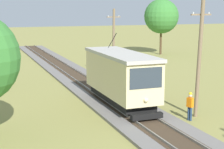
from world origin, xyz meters
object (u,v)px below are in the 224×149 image
utility_pole_near_tram (199,59)px  utility_pole_mid (114,42)px  tree_left_far (161,16)px  red_tram (121,76)px  track_worker (190,105)px

utility_pole_near_tram → utility_pole_mid: bearing=90.0°
utility_pole_near_tram → tree_left_far: (13.03, 29.43, 1.85)m
red_tram → tree_left_far: tree_left_far is taller
utility_pole_near_tram → tree_left_far: size_ratio=0.90×
utility_pole_mid → tree_left_far: 19.67m
tree_left_far → utility_pole_near_tram: bearing=-113.9°
utility_pole_mid → track_worker: utility_pole_mid is taller
utility_pole_near_tram → tree_left_far: 32.24m
utility_pole_mid → track_worker: size_ratio=3.79×
utility_pole_mid → tree_left_far: (13.03, 14.58, 2.13)m
track_worker → utility_pole_mid: bearing=67.6°
red_tram → utility_pole_mid: 11.53m
red_tram → utility_pole_near_tram: 5.59m
red_tram → tree_left_far: (16.65, 25.46, 3.41)m
utility_pole_mid → track_worker: bearing=-93.0°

